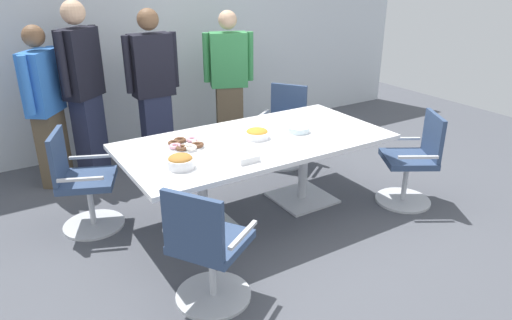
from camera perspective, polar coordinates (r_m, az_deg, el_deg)
name	(u,v)px	position (r m, az deg, el deg)	size (l,w,h in m)	color
ground_plane	(256,213)	(4.52, 0.00, -6.51)	(10.00, 10.00, 0.01)	#4C4F56
back_wall	(154,34)	(6.16, -12.30, 14.76)	(8.00, 0.10, 2.80)	silver
conference_table	(256,152)	(4.24, 0.00, 0.93)	(2.40, 1.20, 0.75)	white
office_chair_0	(284,130)	(5.53, 3.39, 3.72)	(0.75, 0.75, 0.91)	silver
office_chair_1	(82,186)	(4.38, -20.44, -2.99)	(0.71, 0.71, 0.91)	silver
office_chair_2	(207,252)	(3.23, -5.94, -11.14)	(0.75, 0.75, 0.91)	silver
office_chair_3	(413,164)	(4.80, 18.57, -0.48)	(0.74, 0.74, 0.91)	silver
person_standing_0	(46,106)	(5.25, -24.22, 6.01)	(0.44, 0.53, 1.67)	brown
person_standing_1	(84,88)	(5.32, -20.23, 8.23)	(0.52, 0.46, 1.88)	#232842
person_standing_2	(154,88)	(5.37, -12.36, 8.55)	(0.61, 0.23, 1.79)	#232842
person_standing_3	(229,80)	(5.82, -3.32, 9.69)	(0.60, 0.37, 1.72)	brown
snack_bowl_chips_orange	(257,134)	(4.22, 0.13, 3.24)	(0.22, 0.22, 0.09)	white
snack_bowl_pretzels	(180,161)	(3.64, -9.19, -0.15)	(0.21, 0.21, 0.11)	white
donut_platter	(186,144)	(4.07, -8.49, 1.90)	(0.32, 0.32, 0.04)	white
plate_stack	(298,129)	(4.40, 5.19, 3.75)	(0.21, 0.21, 0.05)	white
napkin_pile	(245,157)	(3.74, -1.32, 0.35)	(0.18, 0.18, 0.05)	white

